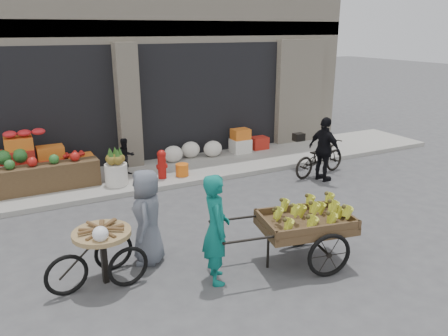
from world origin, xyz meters
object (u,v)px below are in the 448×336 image
tricycle_cart (103,248)px  fire_hydrant (162,163)px  pineapple_bin (116,174)px  bicycle (319,158)px  seated_person (126,157)px  vendor_woman (216,229)px  orange_bucket (182,170)px  vendor_grey (147,217)px  banana_cart (303,221)px  cyclist (324,149)px

tricycle_cart → fire_hydrant: bearing=51.5°
pineapple_bin → tricycle_cart: (-1.14, -3.83, 0.20)m
bicycle → pineapple_bin: bearing=65.1°
seated_person → vendor_woman: vendor_woman is taller
orange_bucket → vendor_grey: vendor_grey is taller
pineapple_bin → bicycle: 5.06m
vendor_grey → bicycle: size_ratio=0.91×
banana_cart → vendor_grey: vendor_grey is taller
pineapple_bin → banana_cart: size_ratio=0.21×
pineapple_bin → vendor_woman: 4.56m
seated_person → pineapple_bin: bearing=-133.7°
fire_hydrant → orange_bucket: (0.50, -0.05, -0.23)m
tricycle_cart → cyclist: (5.83, 2.13, 0.23)m
seated_person → banana_cart: (1.39, -5.28, 0.15)m
vendor_grey → cyclist: size_ratio=0.98×
vendor_grey → bicycle: vendor_grey is taller
vendor_grey → banana_cart: bearing=84.5°
tricycle_cart → bicycle: (6.03, 2.53, -0.11)m
banana_cart → orange_bucket: bearing=103.1°
pineapple_bin → fire_hydrant: size_ratio=0.73×
vendor_woman → tricycle_cart: (-1.50, 0.69, -0.27)m
fire_hydrant → cyclist: size_ratio=0.45×
banana_cart → tricycle_cart: size_ratio=1.74×
vendor_woman → tricycle_cart: size_ratio=1.15×
seated_person → cyclist: (4.29, -2.30, 0.21)m
orange_bucket → vendor_woman: vendor_woman is taller
seated_person → vendor_woman: 5.13m
seated_person → tricycle_cart: bearing=-119.2°
orange_bucket → vendor_grey: 3.97m
seated_person → banana_cart: bearing=-85.3°
seated_person → vendor_grey: 4.19m
pineapple_bin → vendor_woman: (0.36, -4.52, 0.46)m
orange_bucket → cyclist: 3.52m
seated_person → cyclist: 4.87m
bicycle → orange_bucket: bearing=59.9°
seated_person → banana_cart: size_ratio=0.37×
cyclist → orange_bucket: bearing=52.6°
fire_hydrant → tricycle_cart: 4.40m
tricycle_cart → vendor_grey: (0.79, 0.31, 0.21)m
vendor_woman → vendor_grey: size_ratio=1.08×
cyclist → bicycle: bearing=-36.6°
vendor_woman → tricycle_cart: vendor_woman is taller
fire_hydrant → vendor_grey: size_ratio=0.46×
vendor_grey → bicycle: bearing=136.0°
pineapple_bin → seated_person: bearing=56.3°
banana_cart → tricycle_cart: banana_cart is taller
fire_hydrant → pineapple_bin: bearing=177.4°
orange_bucket → seated_person: seated_person is taller
tricycle_cart → bicycle: tricycle_cart is taller
orange_bucket → tricycle_cart: tricycle_cart is taller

